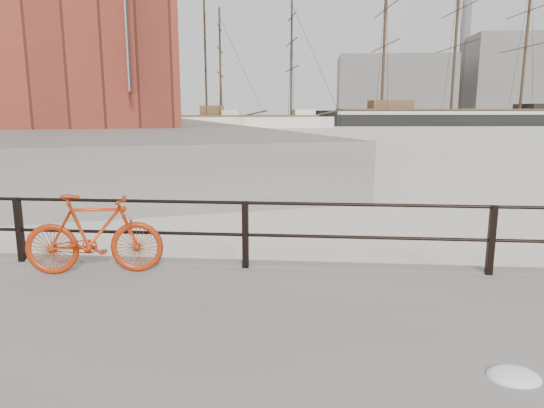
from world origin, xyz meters
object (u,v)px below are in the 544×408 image
(barque_black, at_px, (450,126))
(workboat_far, at_px, (66,136))
(bicycle, at_px, (94,234))
(schooner_left, at_px, (186,127))
(workboat_near, at_px, (64,143))
(schooner_mid, at_px, (250,127))

(barque_black, xyz_separation_m, workboat_far, (-51.52, -42.00, 0.00))
(bicycle, height_order, schooner_left, schooner_left)
(bicycle, distance_m, schooner_left, 74.15)
(bicycle, height_order, workboat_near, workboat_near)
(bicycle, relative_size, workboat_far, 0.17)
(schooner_mid, xyz_separation_m, workboat_far, (-16.06, -29.39, 0.00))
(schooner_mid, bearing_deg, bicycle, -96.39)
(workboat_far, bearing_deg, workboat_near, -71.57)
(schooner_left, bearing_deg, schooner_mid, 3.11)
(barque_black, height_order, schooner_left, barque_black)
(workboat_far, bearing_deg, schooner_left, 69.58)
(barque_black, xyz_separation_m, schooner_left, (-45.74, -14.27, 0.00))
(schooner_mid, bearing_deg, barque_black, 7.22)
(schooner_mid, height_order, workboat_far, schooner_mid)
(schooner_mid, bearing_deg, schooner_left, 176.82)
(workboat_near, distance_m, workboat_far, 12.84)
(schooner_left, height_order, workboat_far, schooner_left)
(barque_black, relative_size, workboat_far, 5.07)
(barque_black, xyz_separation_m, workboat_near, (-45.67, -53.43, 0.00))
(schooner_left, bearing_deg, workboat_far, -107.84)
(schooner_mid, xyz_separation_m, schooner_left, (-10.28, -1.66, 0.00))
(barque_black, relative_size, schooner_left, 2.20)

